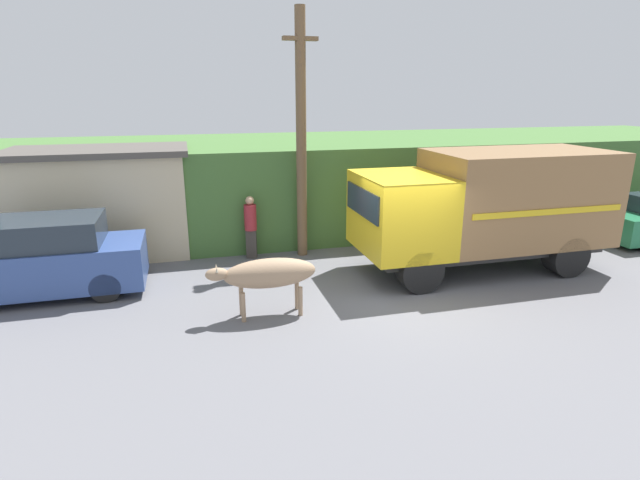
% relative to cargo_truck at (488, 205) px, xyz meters
% --- Properties ---
extents(ground_plane, '(60.00, 60.00, 0.00)m').
position_rel_cargo_truck_xyz_m(ground_plane, '(-2.77, -1.13, -1.69)').
color(ground_plane, slate).
extents(hillside_embankment, '(32.00, 6.44, 2.86)m').
position_rel_cargo_truck_xyz_m(hillside_embankment, '(-2.77, 5.92, -0.26)').
color(hillside_embankment, '#426B33').
rests_on(hillside_embankment, ground_plane).
extents(building_backdrop, '(4.68, 2.70, 2.96)m').
position_rel_cargo_truck_xyz_m(building_backdrop, '(-9.50, 3.84, -0.19)').
color(building_backdrop, '#C6B793').
rests_on(building_backdrop, ground_plane).
extents(cargo_truck, '(6.40, 2.49, 3.01)m').
position_rel_cargo_truck_xyz_m(cargo_truck, '(0.00, 0.00, 0.00)').
color(cargo_truck, '#2D2D2D').
rests_on(cargo_truck, ground_plane).
extents(brown_cow, '(2.21, 0.60, 1.22)m').
position_rel_cargo_truck_xyz_m(brown_cow, '(-5.80, -1.37, -0.78)').
color(brown_cow, '#9E7F60').
rests_on(brown_cow, ground_plane).
extents(parked_suv, '(4.23, 1.75, 1.76)m').
position_rel_cargo_truck_xyz_m(parked_suv, '(-10.40, 1.02, -0.84)').
color(parked_suv, '#334C8C').
rests_on(parked_suv, ground_plane).
extents(pedestrian_on_hill, '(0.40, 0.40, 1.73)m').
position_rel_cargo_truck_xyz_m(pedestrian_on_hill, '(-5.65, 2.41, -0.73)').
color(pedestrian_on_hill, '#38332D').
rests_on(pedestrian_on_hill, ground_plane).
extents(utility_pole, '(0.90, 0.27, 6.46)m').
position_rel_cargo_truck_xyz_m(utility_pole, '(-4.23, 2.36, 1.64)').
color(utility_pole, brown).
rests_on(utility_pole, ground_plane).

